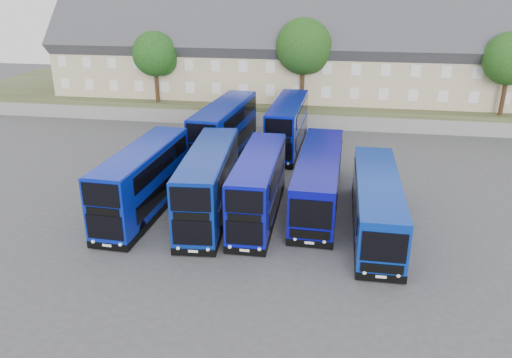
# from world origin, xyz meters

# --- Properties ---
(ground) EXTENTS (120.00, 120.00, 0.00)m
(ground) POSITION_xyz_m (0.00, 0.00, 0.00)
(ground) COLOR #434348
(ground) RESTS_ON ground
(retaining_wall) EXTENTS (70.00, 0.40, 1.50)m
(retaining_wall) POSITION_xyz_m (0.00, 24.00, 0.75)
(retaining_wall) COLOR slate
(retaining_wall) RESTS_ON ground
(earth_bank) EXTENTS (80.00, 20.00, 2.00)m
(earth_bank) POSITION_xyz_m (0.00, 34.00, 1.00)
(earth_bank) COLOR #434929
(earth_bank) RESTS_ON ground
(terrace_row) EXTENTS (60.00, 10.40, 11.20)m
(terrace_row) POSITION_xyz_m (3.00, 30.00, 6.60)
(terrace_row) COLOR tan
(terrace_row) RESTS_ON earth_bank
(dd_front_left) EXTENTS (2.97, 11.14, 4.39)m
(dd_front_left) POSITION_xyz_m (-6.54, 1.56, 2.16)
(dd_front_left) COLOR #081DA0
(dd_front_left) RESTS_ON ground
(dd_front_mid) EXTENTS (3.46, 11.32, 4.43)m
(dd_front_mid) POSITION_xyz_m (-2.14, 1.77, 2.18)
(dd_front_mid) COLOR navy
(dd_front_mid) RESTS_ON ground
(dd_front_right) EXTENTS (2.54, 10.61, 4.20)m
(dd_front_right) POSITION_xyz_m (1.10, 2.08, 2.06)
(dd_front_right) COLOR #080DA4
(dd_front_right) RESTS_ON ground
(dd_rear_left) EXTENTS (3.66, 12.01, 4.71)m
(dd_rear_left) POSITION_xyz_m (-3.77, 13.62, 2.31)
(dd_rear_left) COLOR #081C98
(dd_rear_left) RESTS_ON ground
(dd_rear_right) EXTENTS (2.89, 11.25, 4.44)m
(dd_rear_right) POSITION_xyz_m (1.42, 16.70, 2.18)
(dd_rear_right) COLOR #0815A4
(dd_rear_right) RESTS_ON ground
(coach_east_a) EXTENTS (3.05, 13.19, 3.59)m
(coach_east_a) POSITION_xyz_m (4.86, 4.84, 1.76)
(coach_east_a) COLOR #080790
(coach_east_a) RESTS_ON ground
(coach_east_b) EXTENTS (2.63, 12.46, 3.40)m
(coach_east_b) POSITION_xyz_m (8.58, 1.52, 1.67)
(coach_east_b) COLOR #082B9C
(coach_east_b) RESTS_ON ground
(tree_west) EXTENTS (4.80, 4.80, 7.65)m
(tree_west) POSITION_xyz_m (-13.85, 25.10, 7.05)
(tree_west) COLOR #382314
(tree_west) RESTS_ON earth_bank
(tree_mid) EXTENTS (5.76, 5.76, 9.18)m
(tree_mid) POSITION_xyz_m (2.15, 25.60, 8.07)
(tree_mid) COLOR #382314
(tree_mid) RESTS_ON earth_bank
(tree_east) EXTENTS (5.12, 5.12, 8.16)m
(tree_east) POSITION_xyz_m (22.15, 25.10, 7.39)
(tree_east) COLOR #382314
(tree_east) RESTS_ON earth_bank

